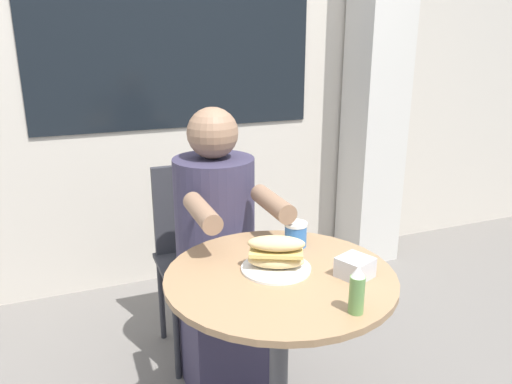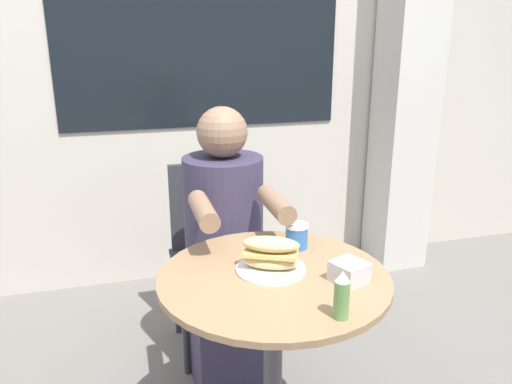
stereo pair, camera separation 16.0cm
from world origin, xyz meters
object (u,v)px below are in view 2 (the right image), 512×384
object	(u,v)px
seated_diner	(227,271)
cafe_table	(273,334)
condiment_bottle	(342,295)
sandwich_on_plate	(272,256)
diner_chair	(211,239)
drink_cup	(297,236)

from	to	relation	value
seated_diner	cafe_table	bearing A→B (deg)	93.97
condiment_bottle	sandwich_on_plate	bearing A→B (deg)	106.01
diner_chair	drink_cup	xyz separation A→B (m)	(0.16, -0.70, 0.28)
diner_chair	condiment_bottle	xyz separation A→B (m)	(0.12, -1.14, 0.30)
drink_cup	seated_diner	bearing A→B (deg)	115.10
cafe_table	seated_diner	distance (m)	0.53
cafe_table	diner_chair	world-z (taller)	diner_chair
cafe_table	drink_cup	size ratio (longest dim) A/B	9.01
cafe_table	condiment_bottle	world-z (taller)	condiment_bottle
drink_cup	sandwich_on_plate	bearing A→B (deg)	-133.51
cafe_table	sandwich_on_plate	bearing A→B (deg)	85.12
drink_cup	condiment_bottle	size ratio (longest dim) A/B	0.64
cafe_table	diner_chair	size ratio (longest dim) A/B	0.87
cafe_table	sandwich_on_plate	distance (m)	0.25
sandwich_on_plate	drink_cup	world-z (taller)	sandwich_on_plate
cafe_table	sandwich_on_plate	size ratio (longest dim) A/B	3.53
sandwich_on_plate	condiment_bottle	world-z (taller)	condiment_bottle
condiment_bottle	diner_chair	bearing A→B (deg)	95.98
sandwich_on_plate	condiment_bottle	bearing A→B (deg)	-73.99
sandwich_on_plate	condiment_bottle	xyz separation A→B (m)	(0.09, -0.30, 0.02)
seated_diner	sandwich_on_plate	size ratio (longest dim) A/B	5.54
condiment_bottle	seated_diner	bearing A→B (deg)	98.63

